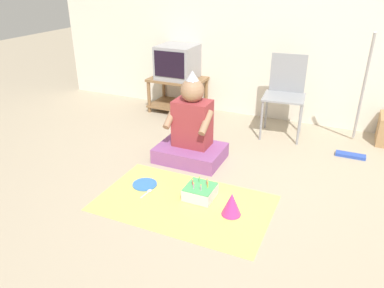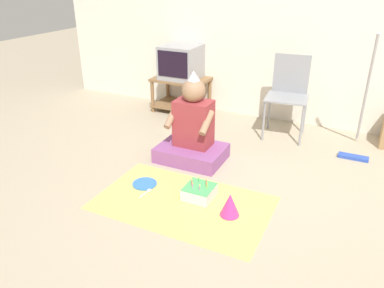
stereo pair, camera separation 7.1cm
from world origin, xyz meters
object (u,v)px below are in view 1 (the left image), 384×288
(tv, at_px, (177,62))
(paper_plate, at_px, (145,184))
(dust_mop, at_px, (357,119))
(party_hat_blue, at_px, (232,204))
(person_seated, at_px, (191,133))
(folding_chair, at_px, (285,89))
(birthday_cake, at_px, (200,192))

(tv, relative_size, paper_plate, 2.19)
(dust_mop, relative_size, party_hat_blue, 6.63)
(tv, height_order, paper_plate, tv)
(tv, height_order, person_seated, person_seated)
(tv, bearing_deg, folding_chair, -7.67)
(birthday_cake, bearing_deg, dust_mop, 52.97)
(person_seated, height_order, birthday_cake, person_seated)
(folding_chair, bearing_deg, paper_plate, -116.87)
(tv, relative_size, dust_mop, 0.38)
(folding_chair, distance_m, birthday_cake, 1.70)
(paper_plate, bearing_deg, dust_mop, 42.26)
(folding_chair, height_order, dust_mop, dust_mop)
(party_hat_blue, xyz_separation_m, paper_plate, (-0.82, 0.10, -0.09))
(dust_mop, bearing_deg, folding_chair, 166.05)
(folding_chair, xyz_separation_m, paper_plate, (-0.82, -1.62, -0.50))
(birthday_cake, bearing_deg, party_hat_blue, -20.73)
(party_hat_blue, distance_m, paper_plate, 0.83)
(folding_chair, height_order, paper_plate, folding_chair)
(person_seated, distance_m, party_hat_blue, 1.00)
(folding_chair, bearing_deg, birthday_cake, -101.03)
(tv, height_order, birthday_cake, tv)
(paper_plate, bearing_deg, person_seated, 75.96)
(party_hat_blue, bearing_deg, folding_chair, 89.82)
(dust_mop, xyz_separation_m, party_hat_blue, (-0.76, -1.53, -0.26))
(tv, distance_m, folding_chair, 1.41)
(tv, bearing_deg, dust_mop, -9.91)
(dust_mop, distance_m, birthday_cake, 1.80)
(party_hat_blue, bearing_deg, tv, 125.96)
(tv, distance_m, party_hat_blue, 2.42)
(dust_mop, height_order, birthday_cake, dust_mop)
(dust_mop, relative_size, paper_plate, 5.76)
(tv, height_order, party_hat_blue, tv)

